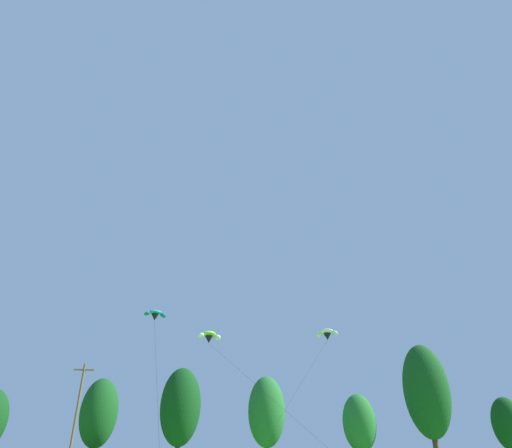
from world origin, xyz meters
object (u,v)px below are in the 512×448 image
object	(u,v)px
parafoil_kite_high_teal	(155,315)
parafoil_kite_far_lime_white	(209,337)
parafoil_kite_mid_white	(327,334)
utility_pole	(76,414)

from	to	relation	value
parafoil_kite_high_teal	parafoil_kite_far_lime_white	world-z (taller)	parafoil_kite_far_lime_white
parafoil_kite_high_teal	parafoil_kite_mid_white	xyz separation A→B (m)	(16.57, 0.80, -1.04)
parafoil_kite_mid_white	parafoil_kite_far_lime_white	xyz separation A→B (m)	(-11.15, 10.00, 1.66)
parafoil_kite_far_lime_white	parafoil_kite_mid_white	bearing A→B (deg)	-41.87
parafoil_kite_mid_white	utility_pole	bearing A→B (deg)	156.61
utility_pole	parafoil_kite_mid_white	bearing A→B (deg)	-23.39
parafoil_kite_high_teal	parafoil_kite_far_lime_white	distance (m)	12.09
parafoil_kite_high_teal	parafoil_kite_far_lime_white	size ratio (longest dim) A/B	0.74
utility_pole	parafoil_kite_mid_white	distance (m)	27.69
parafoil_kite_high_teal	utility_pole	bearing A→B (deg)	125.24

